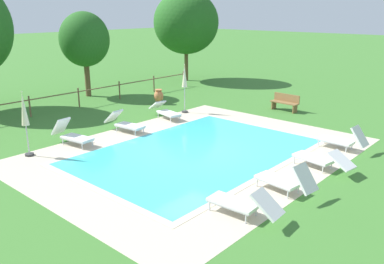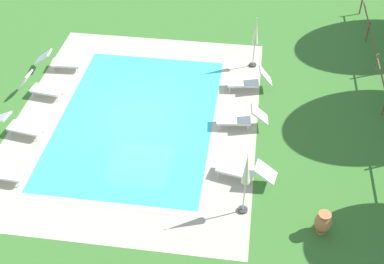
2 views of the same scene
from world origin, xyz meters
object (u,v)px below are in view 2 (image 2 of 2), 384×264
at_px(sun_lounger_north_end, 60,61).
at_px(sun_lounger_south_mid, 41,87).
at_px(sun_lounger_north_near_steps, 249,81).
at_px(patio_umbrella_closed_row_west, 246,173).
at_px(terracotta_urn_near_fence, 323,222).
at_px(sun_lounger_north_mid, 18,125).
at_px(sun_lounger_south_far, 241,118).
at_px(patio_umbrella_closed_row_mid_east, 255,35).
at_px(sun_lounger_north_far, 244,171).

bearing_deg(sun_lounger_north_end, sun_lounger_south_mid, -3.57).
xyz_separation_m(sun_lounger_north_near_steps, sun_lounger_north_end, (-0.37, -8.30, -0.02)).
xyz_separation_m(patio_umbrella_closed_row_west, terracotta_urn_near_fence, (0.51, 2.45, -1.26)).
distance_m(sun_lounger_north_mid, patio_umbrella_closed_row_west, 9.10).
distance_m(sun_lounger_north_mid, terracotta_urn_near_fence, 11.49).
height_order(sun_lounger_north_mid, sun_lounger_south_far, sun_lounger_south_far).
relative_size(sun_lounger_north_mid, sun_lounger_north_end, 1.05).
xyz_separation_m(sun_lounger_south_mid, patio_umbrella_closed_row_mid_east, (-3.37, 8.51, 1.18)).
bearing_deg(sun_lounger_north_near_steps, patio_umbrella_closed_row_west, 1.49).
bearing_deg(sun_lounger_south_far, patio_umbrella_closed_row_mid_east, 176.49).
distance_m(sun_lounger_north_mid, sun_lounger_north_end, 4.39).
bearing_deg(sun_lounger_north_near_steps, patio_umbrella_closed_row_mid_east, 177.47).
bearing_deg(terracotta_urn_near_fence, sun_lounger_north_mid, -106.14).
distance_m(sun_lounger_south_far, patio_umbrella_closed_row_west, 4.44).
relative_size(patio_umbrella_closed_row_mid_east, terracotta_urn_near_fence, 2.91).
xyz_separation_m(sun_lounger_north_far, sun_lounger_north_end, (-5.62, -8.42, 0.01)).
height_order(sun_lounger_north_end, patio_umbrella_closed_row_mid_east, patio_umbrella_closed_row_mid_east).
bearing_deg(sun_lounger_north_mid, sun_lounger_south_far, 100.56).
height_order(sun_lounger_north_end, patio_umbrella_closed_row_west, patio_umbrella_closed_row_west).
height_order(sun_lounger_north_near_steps, patio_umbrella_closed_row_west, patio_umbrella_closed_row_west).
distance_m(sun_lounger_north_near_steps, sun_lounger_south_mid, 8.58).
distance_m(sun_lounger_north_far, patio_umbrella_closed_row_mid_east, 7.12).
bearing_deg(patio_umbrella_closed_row_mid_east, patio_umbrella_closed_row_west, 0.65).
bearing_deg(patio_umbrella_closed_row_west, sun_lounger_north_mid, -107.38).
xyz_separation_m(sun_lounger_south_far, terracotta_urn_near_fence, (4.73, 2.81, 0.06)).
bearing_deg(patio_umbrella_closed_row_west, sun_lounger_north_near_steps, -178.51).
distance_m(patio_umbrella_closed_row_west, terracotta_urn_near_fence, 2.80).
bearing_deg(sun_lounger_south_far, sun_lounger_north_far, 6.11).
relative_size(sun_lounger_north_mid, sun_lounger_south_far, 1.06).
xyz_separation_m(sun_lounger_north_far, patio_umbrella_closed_row_mid_east, (-7.02, -0.03, 1.21)).
distance_m(sun_lounger_south_far, patio_umbrella_closed_row_mid_east, 4.43).
bearing_deg(sun_lounger_north_end, sun_lounger_north_far, 56.28).
bearing_deg(sun_lounger_north_far, sun_lounger_south_mid, -113.10).
relative_size(sun_lounger_south_far, patio_umbrella_closed_row_mid_east, 0.84).
height_order(sun_lounger_south_mid, patio_umbrella_closed_row_west, patio_umbrella_closed_row_west).
relative_size(sun_lounger_north_mid, sun_lounger_south_mid, 1.12).
relative_size(sun_lounger_north_end, terracotta_urn_near_fence, 2.47).
distance_m(sun_lounger_south_mid, sun_lounger_south_far, 8.29).
relative_size(patio_umbrella_closed_row_west, patio_umbrella_closed_row_mid_east, 1.04).
height_order(sun_lounger_north_end, sun_lounger_south_far, sun_lounger_south_far).
relative_size(sun_lounger_north_end, sun_lounger_south_far, 1.01).
bearing_deg(sun_lounger_north_mid, terracotta_urn_near_fence, 73.86).
relative_size(sun_lounger_south_mid, patio_umbrella_closed_row_west, 0.76).
height_order(sun_lounger_north_near_steps, terracotta_urn_near_fence, sun_lounger_north_near_steps).
xyz_separation_m(sun_lounger_north_mid, patio_umbrella_closed_row_mid_east, (-5.79, 8.49, 1.22)).
relative_size(sun_lounger_north_far, sun_lounger_north_end, 1.04).
xyz_separation_m(sun_lounger_south_mid, terracotta_urn_near_fence, (5.61, 11.05, 0.04)).
relative_size(sun_lounger_north_near_steps, sun_lounger_north_far, 0.90).
bearing_deg(terracotta_urn_near_fence, sun_lounger_north_near_steps, -160.03).
bearing_deg(sun_lounger_north_end, sun_lounger_north_near_steps, 87.48).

